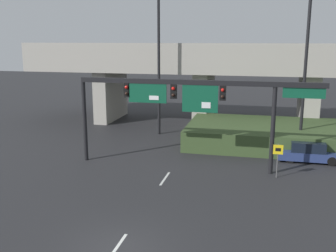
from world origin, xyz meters
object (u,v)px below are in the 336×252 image
at_px(speed_limit_sign, 278,156).
at_px(parked_sedan_near_right, 309,152).
at_px(highway_light_pole_far, 159,40).
at_px(signal_gantry, 188,97).
at_px(highway_light_pole_near, 308,32).

relative_size(speed_limit_sign, parked_sedan_near_right, 0.49).
xyz_separation_m(highway_light_pole_far, parked_sedan_near_right, (12.44, -5.45, -7.79)).
height_order(signal_gantry, speed_limit_sign, signal_gantry).
height_order(speed_limit_sign, highway_light_pole_far, highway_light_pole_far).
bearing_deg(parked_sedan_near_right, signal_gantry, -157.14).
bearing_deg(speed_limit_sign, highway_light_pole_near, 74.20).
height_order(highway_light_pole_far, parked_sedan_near_right, highway_light_pole_far).
relative_size(signal_gantry, parked_sedan_near_right, 3.63).
bearing_deg(signal_gantry, highway_light_pole_near, 38.62).
distance_m(speed_limit_sign, parked_sedan_near_right, 4.81).
height_order(signal_gantry, highway_light_pole_far, highway_light_pole_far).
distance_m(signal_gantry, highway_light_pole_far, 10.49).
bearing_deg(highway_light_pole_near, signal_gantry, -141.38).
height_order(highway_light_pole_near, highway_light_pole_far, highway_light_pole_near).
xyz_separation_m(signal_gantry, parked_sedan_near_right, (8.17, 3.42, -4.17)).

